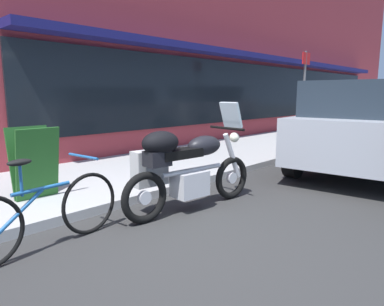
{
  "coord_description": "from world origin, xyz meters",
  "views": [
    {
      "loc": [
        -2.39,
        -2.29,
        1.49
      ],
      "look_at": [
        0.97,
        0.86,
        0.7
      ],
      "focal_mm": 32.28,
      "sensor_mm": 36.0,
      "label": 1
    }
  ],
  "objects_px": {
    "touring_motorcycle": "(183,166)",
    "sandwich_board_sign": "(34,163)",
    "parked_bicycle": "(43,214)",
    "parking_sign_pole": "(304,89)",
    "parked_minivan": "(373,124)"
  },
  "relations": [
    {
      "from": "touring_motorcycle",
      "to": "sandwich_board_sign",
      "type": "relative_size",
      "value": 2.22
    },
    {
      "from": "parked_bicycle",
      "to": "touring_motorcycle",
      "type": "bearing_deg",
      "value": -5.95
    },
    {
      "from": "parking_sign_pole",
      "to": "parked_minivan",
      "type": "bearing_deg",
      "value": -130.33
    },
    {
      "from": "parked_minivan",
      "to": "parking_sign_pole",
      "type": "relative_size",
      "value": 1.94
    },
    {
      "from": "parked_minivan",
      "to": "parked_bicycle",
      "type": "bearing_deg",
      "value": 168.89
    },
    {
      "from": "sandwich_board_sign",
      "to": "parking_sign_pole",
      "type": "relative_size",
      "value": 0.37
    },
    {
      "from": "parked_minivan",
      "to": "sandwich_board_sign",
      "type": "xyz_separation_m",
      "value": [
        -5.45,
        2.57,
        -0.32
      ]
    },
    {
      "from": "touring_motorcycle",
      "to": "parked_minivan",
      "type": "relative_size",
      "value": 0.42
    },
    {
      "from": "sandwich_board_sign",
      "to": "parking_sign_pole",
      "type": "height_order",
      "value": "parking_sign_pole"
    },
    {
      "from": "parked_bicycle",
      "to": "sandwich_board_sign",
      "type": "height_order",
      "value": "sandwich_board_sign"
    },
    {
      "from": "parked_bicycle",
      "to": "sandwich_board_sign",
      "type": "distance_m",
      "value": 1.51
    },
    {
      "from": "sandwich_board_sign",
      "to": "parking_sign_pole",
      "type": "xyz_separation_m",
      "value": [
        7.51,
        -0.14,
        1.02
      ]
    },
    {
      "from": "parked_minivan",
      "to": "parking_sign_pole",
      "type": "height_order",
      "value": "parking_sign_pole"
    },
    {
      "from": "sandwich_board_sign",
      "to": "parking_sign_pole",
      "type": "distance_m",
      "value": 7.58
    },
    {
      "from": "touring_motorcycle",
      "to": "parked_bicycle",
      "type": "bearing_deg",
      "value": 174.05
    }
  ]
}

